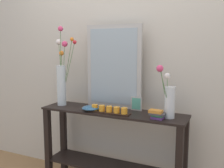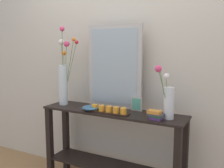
# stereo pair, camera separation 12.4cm
# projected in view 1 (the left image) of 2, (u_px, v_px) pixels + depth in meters

# --- Properties ---
(wall_back) EXTENTS (6.40, 0.08, 2.70)m
(wall_back) POSITION_uv_depth(u_px,v_px,m) (124.00, 51.00, 2.61)
(wall_back) COLOR beige
(wall_back) RESTS_ON ground
(console_table) EXTENTS (1.39, 0.34, 0.80)m
(console_table) POSITION_uv_depth(u_px,v_px,m) (112.00, 142.00, 2.47)
(console_table) COLOR black
(console_table) RESTS_ON ground
(mirror_leaning) EXTENTS (0.57, 0.03, 0.81)m
(mirror_leaning) POSITION_uv_depth(u_px,v_px,m) (114.00, 67.00, 2.51)
(mirror_leaning) COLOR #B7B2AD
(mirror_leaning) RESTS_ON console_table
(tall_vase_left) EXTENTS (0.27, 0.23, 0.79)m
(tall_vase_left) POSITION_uv_depth(u_px,v_px,m) (62.00, 77.00, 2.63)
(tall_vase_left) COLOR silver
(tall_vase_left) RESTS_ON console_table
(vase_right) EXTENTS (0.16, 0.18, 0.45)m
(vase_right) POSITION_uv_depth(u_px,v_px,m) (169.00, 98.00, 2.16)
(vase_right) COLOR silver
(vase_right) RESTS_ON console_table
(candle_tray) EXTENTS (0.39, 0.09, 0.07)m
(candle_tray) POSITION_uv_depth(u_px,v_px,m) (109.00, 110.00, 2.33)
(candle_tray) COLOR black
(candle_tray) RESTS_ON console_table
(picture_frame_small) EXTENTS (0.11, 0.01, 0.13)m
(picture_frame_small) POSITION_uv_depth(u_px,v_px,m) (136.00, 104.00, 2.43)
(picture_frame_small) COLOR #B7B2AD
(picture_frame_small) RESTS_ON console_table
(decorative_bowl) EXTENTS (0.17, 0.17, 0.05)m
(decorative_bowl) POSITION_uv_depth(u_px,v_px,m) (91.00, 108.00, 2.42)
(decorative_bowl) COLOR #2D5B84
(decorative_bowl) RESTS_ON console_table
(book_stack) EXTENTS (0.14, 0.09, 0.08)m
(book_stack) POSITION_uv_depth(u_px,v_px,m) (157.00, 114.00, 2.15)
(book_stack) COLOR #663884
(book_stack) RESTS_ON console_table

